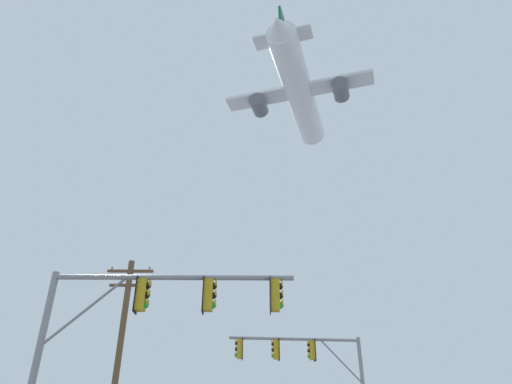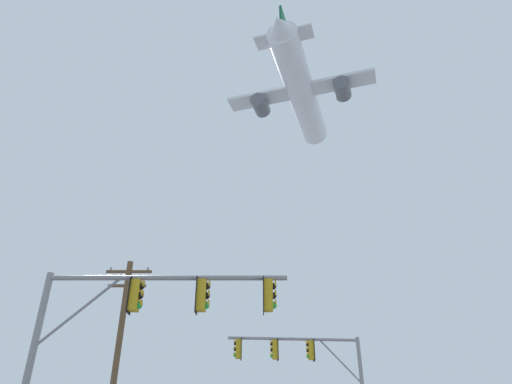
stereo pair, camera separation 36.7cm
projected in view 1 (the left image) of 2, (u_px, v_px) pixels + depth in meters
The scene contains 4 objects.
signal_pole_near at pixel (147, 317), 12.72m from camera, with size 7.12×0.48×6.01m.
signal_pole_far at pixel (309, 365), 22.17m from camera, with size 6.67×0.90×6.26m.
utility_pole at pixel (119, 355), 19.90m from camera, with size 2.20×0.28×9.30m.
airplane at pixel (299, 92), 57.54m from camera, with size 18.49×23.93×6.61m.
Camera 1 is at (-0.75, -6.57, 1.67)m, focal length 31.68 mm.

